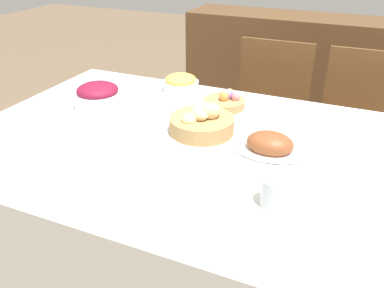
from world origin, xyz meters
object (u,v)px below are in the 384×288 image
at_px(knife, 219,223).
at_px(butter_dish, 125,159).
at_px(fork, 123,197).
at_px(chair_far_center, 266,117).
at_px(spoon, 229,226).
at_px(drinking_cup, 275,192).
at_px(ham_platter, 270,145).
at_px(bread_basket, 202,121).
at_px(pineapple_bowl, 181,83).
at_px(chair_far_right, 356,132).
at_px(beet_salad_bowl, 98,96).
at_px(egg_basket, 225,101).
at_px(sideboard, 283,73).
at_px(dinner_plate, 169,209).

bearing_deg(knife, butter_dish, 160.27).
bearing_deg(fork, butter_dish, 123.68).
height_order(chair_far_center, butter_dish, chair_far_center).
xyz_separation_m(spoon, drinking_cup, (0.08, 0.14, 0.04)).
height_order(ham_platter, knife, ham_platter).
bearing_deg(bread_basket, drinking_cup, -43.92).
xyz_separation_m(bread_basket, pineapple_bowl, (-0.27, 0.37, -0.01)).
height_order(chair_far_right, bread_basket, chair_far_right).
relative_size(beet_salad_bowl, fork, 1.24).
relative_size(egg_basket, fork, 1.07).
bearing_deg(bread_basket, sideboard, 91.62).
xyz_separation_m(egg_basket, dinner_plate, (0.11, -0.77, -0.02)).
xyz_separation_m(chair_far_right, spoon, (-0.28, -1.35, 0.28)).
xyz_separation_m(chair_far_center, bread_basket, (-0.06, -0.85, 0.32)).
xyz_separation_m(egg_basket, knife, (0.26, -0.77, -0.03)).
distance_m(pineapple_bowl, spoon, 1.03).
bearing_deg(ham_platter, chair_far_center, 103.62).
distance_m(egg_basket, spoon, 0.82).
xyz_separation_m(pineapple_bowl, fork, (0.22, -0.87, -0.04)).
bearing_deg(knife, egg_basket, 112.22).
distance_m(beet_salad_bowl, spoon, 0.96).
bearing_deg(spoon, beet_salad_bowl, 141.95).
distance_m(sideboard, drinking_cup, 2.24).
bearing_deg(spoon, ham_platter, 86.72).
bearing_deg(drinking_cup, beet_salad_bowl, 155.68).
bearing_deg(beet_salad_bowl, sideboard, 75.60).
relative_size(pineapple_bowl, drinking_cup, 2.01).
height_order(fork, spoon, same).
bearing_deg(drinking_cup, butter_dish, 176.70).
distance_m(sideboard, bread_basket, 1.85).
bearing_deg(knife, chair_far_right, 81.02).
bearing_deg(bread_basket, dinner_plate, -78.05).
xyz_separation_m(drinking_cup, butter_dish, (-0.51, 0.03, -0.03)).
xyz_separation_m(pineapple_bowl, butter_dish, (0.12, -0.70, -0.02)).
bearing_deg(beet_salad_bowl, egg_basket, 24.19).
relative_size(chair_far_center, fork, 5.30).
relative_size(ham_platter, fork, 1.50).
distance_m(sideboard, egg_basket, 1.58).
bearing_deg(sideboard, pineapple_bowl, -98.46).
xyz_separation_m(bread_basket, beet_salad_bowl, (-0.51, 0.04, 0.01)).
relative_size(ham_platter, beet_salad_bowl, 1.21).
distance_m(sideboard, dinner_plate, 2.34).
bearing_deg(sideboard, drinking_cup, -79.03).
distance_m(egg_basket, ham_platter, 0.43).
bearing_deg(fork, bread_basket, 88.75).
xyz_separation_m(fork, knife, (0.30, 0.00, 0.00)).
relative_size(egg_basket, spoon, 1.07).
bearing_deg(drinking_cup, bread_basket, 136.08).
relative_size(sideboard, dinner_plate, 5.97).
distance_m(pineapple_bowl, butter_dish, 0.71).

